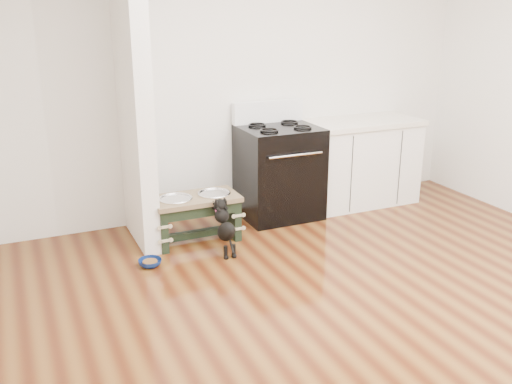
# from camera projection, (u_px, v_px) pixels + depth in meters

# --- Properties ---
(ground) EXTENTS (5.00, 5.00, 0.00)m
(ground) POSITION_uv_depth(u_px,v_px,m) (384.00, 321.00, 3.91)
(ground) COLOR #431C0C
(ground) RESTS_ON ground
(room_shell) EXTENTS (5.00, 5.00, 5.00)m
(room_shell) POSITION_uv_depth(u_px,v_px,m) (403.00, 83.00, 3.40)
(room_shell) COLOR silver
(room_shell) RESTS_ON ground
(partition_wall) EXTENTS (0.15, 0.80, 2.70)m
(partition_wall) POSITION_uv_depth(u_px,v_px,m) (133.00, 93.00, 4.86)
(partition_wall) COLOR silver
(partition_wall) RESTS_ON ground
(oven_range) EXTENTS (0.76, 0.69, 1.14)m
(oven_range) POSITION_uv_depth(u_px,v_px,m) (279.00, 170.00, 5.73)
(oven_range) COLOR black
(oven_range) RESTS_ON ground
(cabinet_run) EXTENTS (1.24, 0.64, 0.91)m
(cabinet_run) POSITION_uv_depth(u_px,v_px,m) (360.00, 162.00, 6.13)
(cabinet_run) COLOR white
(cabinet_run) RESTS_ON ground
(dog_feeder) EXTENTS (0.78, 0.42, 0.44)m
(dog_feeder) POSITION_uv_depth(u_px,v_px,m) (196.00, 209.00, 5.15)
(dog_feeder) COLOR black
(dog_feeder) RESTS_ON ground
(puppy) EXTENTS (0.14, 0.40, 0.47)m
(puppy) POSITION_uv_depth(u_px,v_px,m) (224.00, 225.00, 4.91)
(puppy) COLOR black
(puppy) RESTS_ON ground
(floor_bowl) EXTENTS (0.25, 0.25, 0.06)m
(floor_bowl) POSITION_uv_depth(u_px,v_px,m) (150.00, 263.00, 4.72)
(floor_bowl) COLOR navy
(floor_bowl) RESTS_ON ground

